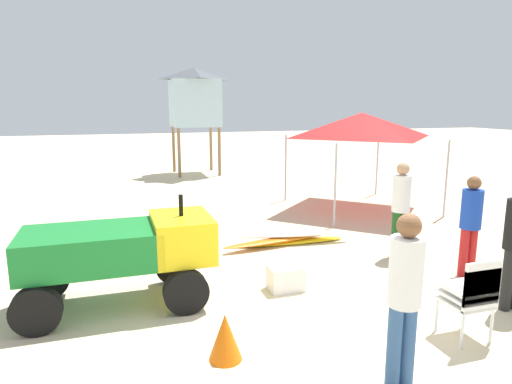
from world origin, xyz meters
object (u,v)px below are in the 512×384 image
surfboard_pile (288,239)px  lifeguard_near_left (405,289)px  cooler_box (286,278)px  lifeguard_tower (195,97)px  lifeguard_near_center (401,203)px  stacked_plastic_chairs (473,293)px  traffic_cone_near (225,337)px  utility_cart (123,250)px  lifeguard_near_right (471,220)px  popup_canopy (362,125)px

surfboard_pile → lifeguard_near_left: lifeguard_near_left is taller
lifeguard_near_left → cooler_box: size_ratio=3.36×
lifeguard_tower → lifeguard_near_center: bearing=-81.3°
stacked_plastic_chairs → traffic_cone_near: 2.87m
stacked_plastic_chairs → traffic_cone_near: bearing=170.0°
utility_cart → lifeguard_near_center: size_ratio=1.48×
lifeguard_near_left → traffic_cone_near: 1.95m
lifeguard_tower → lifeguard_near_left: bearing=-92.4°
traffic_cone_near → cooler_box: traffic_cone_near is taller
lifeguard_near_center → lifeguard_near_right: size_ratio=1.06×
popup_canopy → lifeguard_near_left: bearing=-117.6°
lifeguard_near_center → lifeguard_near_right: 1.25m
lifeguard_near_left → lifeguard_near_center: 4.03m
surfboard_pile → lifeguard_near_left: bearing=-98.1°
stacked_plastic_chairs → lifeguard_near_center: size_ratio=0.59×
utility_cart → cooler_box: (2.30, -0.23, -0.60)m
lifeguard_near_left → lifeguard_near_center: lifeguard_near_left is taller
stacked_plastic_chairs → lifeguard_near_left: (-1.28, -0.47, 0.40)m
lifeguard_near_left → popup_canopy: popup_canopy is taller
lifeguard_near_center → cooler_box: size_ratio=3.33×
surfboard_pile → cooler_box: size_ratio=5.17×
surfboard_pile → traffic_cone_near: (-2.17, -3.59, 0.14)m
utility_cart → lifeguard_near_right: lifeguard_near_right is taller
cooler_box → lifeguard_near_center: bearing=17.4°
lifeguard_near_center → lifeguard_near_right: lifeguard_near_center is taller
lifeguard_near_left → popup_canopy: bearing=62.4°
lifeguard_near_right → traffic_cone_near: size_ratio=3.11×
lifeguard_near_right → lifeguard_tower: lifeguard_tower is taller
utility_cart → stacked_plastic_chairs: (3.79, -2.27, -0.18)m
lifeguard_near_right → lifeguard_near_center: bearing=112.5°
lifeguard_near_right → traffic_cone_near: bearing=-164.7°
utility_cart → lifeguard_tower: bearing=75.0°
stacked_plastic_chairs → lifeguard_tower: lifeguard_tower is taller
utility_cart → surfboard_pile: size_ratio=0.95×
stacked_plastic_chairs → lifeguard_near_right: bearing=48.1°
lifeguard_near_center → traffic_cone_near: lifeguard_near_center is taller
lifeguard_near_right → lifeguard_tower: bearing=100.1°
surfboard_pile → traffic_cone_near: bearing=-121.1°
popup_canopy → traffic_cone_near: (-5.14, -5.97, -1.95)m
lifeguard_tower → cooler_box: size_ratio=7.96×
stacked_plastic_chairs → lifeguard_near_right: 2.28m
lifeguard_near_right → surfboard_pile: bearing=131.6°
utility_cart → cooler_box: bearing=-5.7°
utility_cart → stacked_plastic_chairs: bearing=-30.9°
cooler_box → utility_cart: bearing=174.3°
utility_cart → lifeguard_near_left: size_ratio=1.46×
utility_cart → surfboard_pile: utility_cart is taller
traffic_cone_near → lifeguard_tower: bearing=81.0°
lifeguard_near_left → lifeguard_near_right: (2.79, 2.14, -0.07)m
lifeguard_near_left → surfboard_pile: bearing=81.9°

